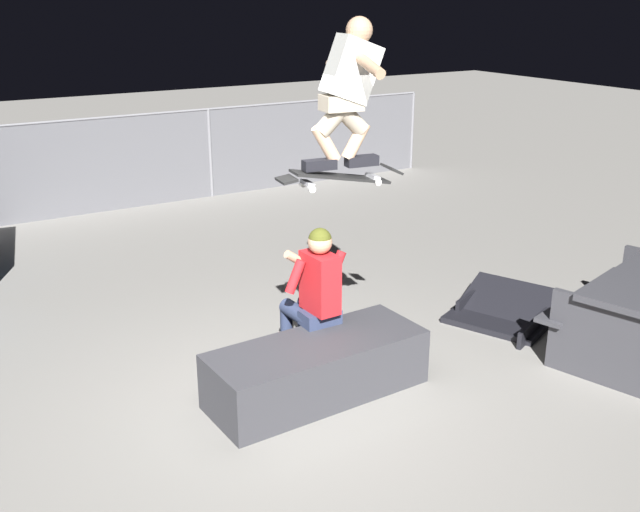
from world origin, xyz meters
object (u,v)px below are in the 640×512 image
object	(u,v)px
skater_airborne	(348,87)
ledge_box_main	(317,369)
person_sitting_on_ledge	(313,292)
skateboard	(341,177)
kicker_ramp	(503,313)

from	to	relation	value
skater_airborne	ledge_box_main	bearing A→B (deg)	-153.14
ledge_box_main	person_sitting_on_ledge	size ratio (longest dim) A/B	1.37
person_sitting_on_ledge	ledge_box_main	bearing A→B (deg)	-116.34
ledge_box_main	skater_airborne	size ratio (longest dim) A/B	1.59
ledge_box_main	person_sitting_on_ledge	distance (m)	0.66
skateboard	kicker_ramp	world-z (taller)	skateboard
skateboard	kicker_ramp	bearing A→B (deg)	3.43
person_sitting_on_ledge	skater_airborne	size ratio (longest dim) A/B	1.16
ledge_box_main	kicker_ramp	bearing A→B (deg)	7.91
person_sitting_on_ledge	skateboard	world-z (taller)	skateboard
kicker_ramp	skater_airborne	bearing A→B (deg)	-176.25
skater_airborne	kicker_ramp	size ratio (longest dim) A/B	0.92
ledge_box_main	person_sitting_on_ledge	bearing A→B (deg)	63.66
skateboard	skater_airborne	distance (m)	0.69
skater_airborne	kicker_ramp	bearing A→B (deg)	3.75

